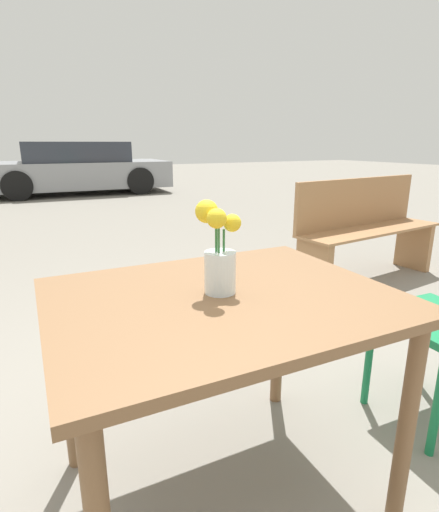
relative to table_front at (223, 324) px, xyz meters
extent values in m
plane|color=gray|center=(0.00, 0.00, -0.61)|extent=(40.00, 40.00, 0.00)
cube|color=brown|center=(0.00, 0.00, 0.08)|extent=(1.01, 0.82, 0.03)
cylinder|color=brown|center=(0.42, -0.35, -0.27)|extent=(0.05, 0.05, 0.67)
cylinder|color=brown|center=(-0.42, 0.35, -0.27)|extent=(0.05, 0.05, 0.67)
cylinder|color=brown|center=(0.45, 0.32, -0.27)|extent=(0.05, 0.05, 0.67)
cylinder|color=silver|center=(0.00, 0.02, 0.16)|extent=(0.09, 0.09, 0.12)
cylinder|color=silver|center=(0.00, 0.02, 0.13)|extent=(0.08, 0.08, 0.07)
cylinder|color=#337038|center=(0.01, 0.02, 0.19)|extent=(0.01, 0.01, 0.18)
sphere|color=yellow|center=(0.04, 0.02, 0.30)|extent=(0.05, 0.05, 0.05)
cylinder|color=#337038|center=(-0.01, 0.03, 0.21)|extent=(0.01, 0.01, 0.21)
sphere|color=yellow|center=(-0.03, 0.04, 0.33)|extent=(0.07, 0.07, 0.07)
cylinder|color=#337038|center=(-0.01, 0.01, 0.21)|extent=(0.01, 0.01, 0.20)
sphere|color=yellow|center=(-0.03, -0.01, 0.32)|extent=(0.06, 0.06, 0.06)
cube|color=#197A47|center=(0.94, -0.07, -0.16)|extent=(0.43, 0.43, 0.03)
cylinder|color=#197A47|center=(0.79, 0.11, -0.39)|extent=(0.03, 0.03, 0.43)
cylinder|color=#197A47|center=(1.13, 0.09, -0.39)|extent=(0.03, 0.03, 0.43)
cylinder|color=#197A47|center=(0.76, -0.23, -0.39)|extent=(0.03, 0.03, 0.43)
cube|color=#9E7047|center=(2.09, 1.30, -0.17)|extent=(1.45, 0.49, 0.02)
cube|color=#9E7047|center=(2.08, 1.46, 0.04)|extent=(1.42, 0.17, 0.40)
cube|color=#9E7047|center=(2.74, 1.36, -0.40)|extent=(0.09, 0.33, 0.43)
cube|color=#9E7047|center=(1.45, 1.24, -0.40)|extent=(0.09, 0.33, 0.43)
cube|color=gray|center=(0.96, 8.90, -0.18)|extent=(4.12, 2.04, 0.58)
cube|color=#2D333D|center=(0.96, 8.90, 0.33)|extent=(2.30, 1.80, 0.43)
cylinder|color=black|center=(-0.34, 8.08, -0.31)|extent=(0.61, 0.21, 0.60)
cylinder|color=black|center=(-0.25, 9.83, -0.31)|extent=(0.61, 0.21, 0.60)
cylinder|color=black|center=(2.16, 7.96, -0.31)|extent=(0.61, 0.21, 0.60)
cylinder|color=black|center=(2.25, 9.71, -0.31)|extent=(0.61, 0.21, 0.60)
camera|label=1|loc=(-0.52, -0.96, 0.52)|focal=28.00mm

